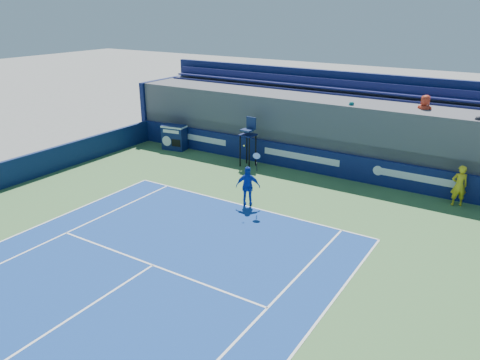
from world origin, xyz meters
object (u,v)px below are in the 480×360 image
Objects in this scene: match_clock at (174,137)px; umpire_chair at (248,137)px; tennis_player at (248,186)px; ball_person at (459,186)px.

umpire_chair reaches higher than match_clock.
tennis_player is at bearing -30.72° from match_clock.
ball_person is at bearing 1.69° from umpire_chair.
match_clock is 5.05m from umpire_chair.
tennis_player is at bearing -58.66° from umpire_chair.
match_clock is 0.55× the size of tennis_player.
umpire_chair is (-9.74, -0.29, 0.66)m from ball_person.
umpire_chair is (4.99, -0.23, 0.79)m from match_clock.
ball_person is 14.73m from match_clock.
match_clock is 8.83m from tennis_player.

